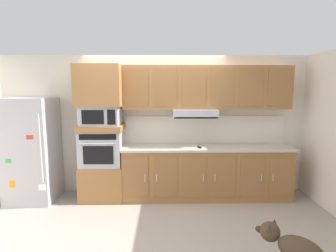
% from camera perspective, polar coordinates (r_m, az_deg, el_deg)
% --- Properties ---
extents(ground_plane, '(9.60, 9.60, 0.00)m').
position_cam_1_polar(ground_plane, '(4.13, -3.31, -19.36)').
color(ground_plane, '#9E9389').
extents(back_kitchen_wall, '(6.20, 0.12, 2.50)m').
position_cam_1_polar(back_kitchen_wall, '(4.82, -2.90, 0.30)').
color(back_kitchen_wall, beige).
rests_on(back_kitchen_wall, ground).
extents(refrigerator, '(0.76, 0.73, 1.76)m').
position_cam_1_polar(refrigerator, '(4.99, -27.76, -4.67)').
color(refrigerator, '#ADADB2').
rests_on(refrigerator, ground).
extents(oven_base_cabinet, '(0.74, 0.62, 0.60)m').
position_cam_1_polar(oven_base_cabinet, '(4.81, -13.98, -11.61)').
color(oven_base_cabinet, '#996638').
rests_on(oven_base_cabinet, ground).
extents(built_in_oven, '(0.70, 0.62, 0.60)m').
position_cam_1_polar(built_in_oven, '(4.64, -14.24, -4.62)').
color(built_in_oven, '#A8AAAF').
rests_on(built_in_oven, oven_base_cabinet).
extents(appliance_mid_shelf, '(0.74, 0.62, 0.10)m').
position_cam_1_polar(appliance_mid_shelf, '(4.58, -14.38, -0.35)').
color(appliance_mid_shelf, '#996638').
rests_on(appliance_mid_shelf, built_in_oven).
extents(microwave, '(0.64, 0.54, 0.32)m').
position_cam_1_polar(microwave, '(4.56, -14.48, 2.26)').
color(microwave, '#A8AAAF').
rests_on(microwave, appliance_mid_shelf).
extents(appliance_upper_cabinet, '(0.74, 0.62, 0.68)m').
position_cam_1_polar(appliance_upper_cabinet, '(4.54, -14.70, 8.56)').
color(appliance_upper_cabinet, '#996638').
rests_on(appliance_upper_cabinet, microwave).
extents(lower_cabinet_run, '(2.89, 0.63, 0.88)m').
position_cam_1_polar(lower_cabinet_run, '(4.70, 8.38, -10.11)').
color(lower_cabinet_run, '#996638').
rests_on(lower_cabinet_run, ground).
extents(countertop_slab, '(2.93, 0.64, 0.04)m').
position_cam_1_polar(countertop_slab, '(4.58, 8.49, -4.63)').
color(countertop_slab, '#BCB2A3').
rests_on(countertop_slab, lower_cabinet_run).
extents(backsplash_panel, '(2.93, 0.02, 0.50)m').
position_cam_1_polar(backsplash_panel, '(4.81, 8.00, -0.74)').
color(backsplash_panel, silver).
rests_on(backsplash_panel, countertop_slab).
extents(upper_cabinet_with_hood, '(2.89, 0.48, 0.88)m').
position_cam_1_polar(upper_cabinet_with_hood, '(4.59, 8.33, 7.99)').
color(upper_cabinet_with_hood, '#996638').
rests_on(upper_cabinet_with_hood, backsplash_panel).
extents(screwdriver, '(0.16, 0.15, 0.03)m').
position_cam_1_polar(screwdriver, '(4.43, 7.07, -4.61)').
color(screwdriver, black).
rests_on(screwdriver, countertop_slab).
extents(dog, '(0.58, 0.60, 0.61)m').
position_cam_1_polar(dog, '(2.95, 25.78, -23.08)').
color(dog, '#473323').
rests_on(dog, ground).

